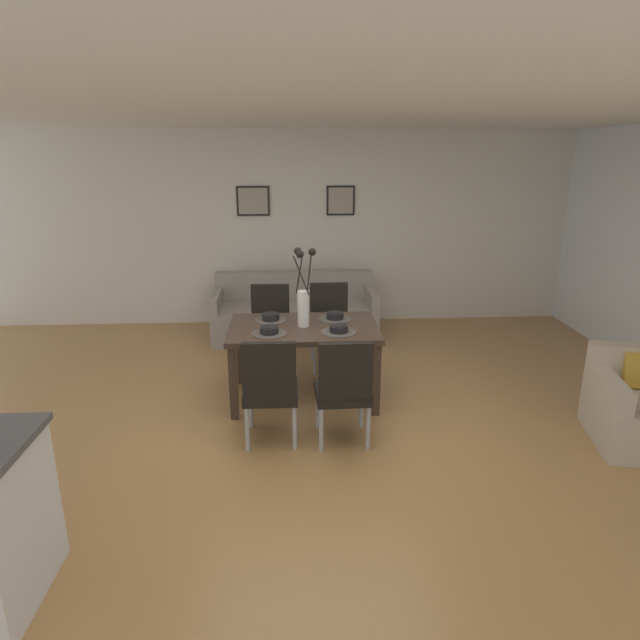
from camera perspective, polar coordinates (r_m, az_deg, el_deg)
name	(u,v)px	position (r m, az deg, el deg)	size (l,w,h in m)	color
ground_plane	(321,430)	(4.82, 0.09, -11.44)	(9.00, 9.00, 0.00)	#A87A47
back_wall_panel	(306,229)	(7.54, -1.44, 9.56)	(9.00, 0.10, 2.60)	silver
ceiling_panel	(318,108)	(4.63, -0.22, 21.32)	(9.00, 7.20, 0.08)	white
dining_table	(304,335)	(5.15, -1.73, -1.60)	(1.40, 0.90, 0.74)	#3D2D23
dining_chair_near_left	(270,386)	(4.42, -5.23, -6.89)	(0.44, 0.44, 0.92)	black
dining_chair_near_right	(270,323)	(5.98, -5.24, -0.34)	(0.45, 0.45, 0.92)	black
dining_chair_far_left	(344,386)	(4.40, 2.50, -6.95)	(0.45, 0.45, 0.92)	black
dining_chair_far_right	(330,321)	(6.02, 1.02, -0.14)	(0.45, 0.45, 0.92)	black
centerpiece_vase	(303,297)	(5.04, -1.76, 2.43)	(0.21, 0.23, 0.73)	white
placemat_near_left	(269,333)	(4.93, -5.33, -1.40)	(0.32, 0.32, 0.01)	#4C4742
bowl_near_left	(269,329)	(4.91, -5.35, -0.99)	(0.17, 0.17, 0.07)	black
placemat_near_right	(271,320)	(5.31, -5.21, 0.00)	(0.32, 0.32, 0.01)	#4C4742
bowl_near_right	(271,316)	(5.30, -5.22, 0.39)	(0.17, 0.17, 0.07)	black
placemat_far_left	(339,332)	(4.94, 1.98, -1.26)	(0.32, 0.32, 0.01)	#4C4742
bowl_far_left	(339,328)	(4.93, 1.99, -0.85)	(0.17, 0.17, 0.07)	black
placemat_far_right	(335,319)	(5.33, 1.58, 0.12)	(0.32, 0.32, 0.01)	#4C4742
bowl_far_right	(335,315)	(5.32, 1.58, 0.51)	(0.17, 0.17, 0.07)	black
sofa	(295,315)	(7.05, -2.65, 0.48)	(2.07, 0.84, 0.80)	gray
framed_picture_left	(253,201)	(7.44, -7.03, 12.29)	(0.44, 0.03, 0.39)	black
framed_picture_center	(341,201)	(7.46, 2.18, 12.42)	(0.38, 0.03, 0.39)	black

